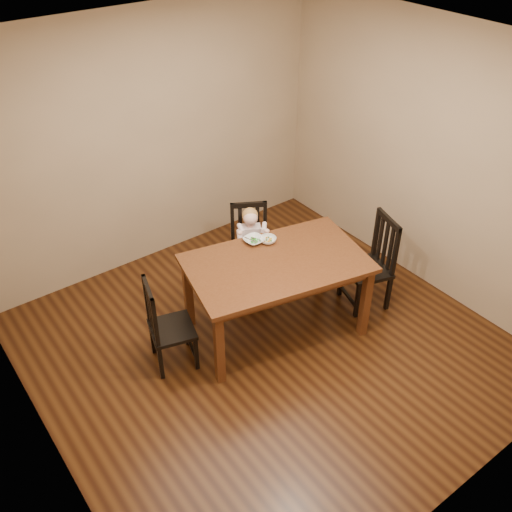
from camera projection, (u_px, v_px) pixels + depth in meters
room at (268, 227)px, 4.59m from camera, size 4.01×4.01×2.71m
dining_table at (277, 270)px, 5.18m from camera, size 1.78×1.29×0.81m
chair_child at (250, 247)px, 5.95m from camera, size 0.53×0.52×0.91m
chair_left at (166, 326)px, 4.97m from camera, size 0.47×0.48×0.91m
chair_right at (372, 264)px, 5.65m from camera, size 0.51×0.52×0.98m
toddler at (251, 240)px, 5.84m from camera, size 0.42×0.44×0.48m
bowl_peas at (254, 240)px, 5.36m from camera, size 0.20×0.20×0.05m
bowl_veg at (268, 240)px, 5.36m from camera, size 0.17×0.17×0.05m
fork at (251, 240)px, 5.31m from camera, size 0.10×0.11×0.05m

